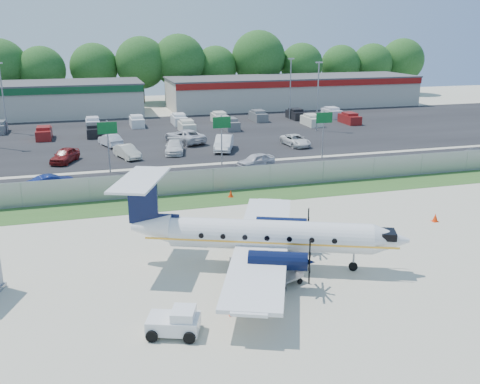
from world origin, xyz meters
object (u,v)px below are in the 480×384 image
object	(u,v)px
pushback_tug	(176,322)
baggage_cart_far	(285,277)
baggage_cart_near	(248,264)
aircraft	(264,235)

from	to	relation	value
pushback_tug	baggage_cart_far	distance (m)	7.15
pushback_tug	baggage_cart_near	bearing A→B (deg)	46.67
aircraft	baggage_cart_far	xyz separation A→B (m)	(0.39, -2.45, -1.50)
aircraft	baggage_cart_far	bearing A→B (deg)	-80.94
baggage_cart_far	aircraft	bearing A→B (deg)	99.06
baggage_cart_near	aircraft	bearing A→B (deg)	21.01
baggage_cart_near	pushback_tug	bearing A→B (deg)	-133.33
pushback_tug	baggage_cart_near	size ratio (longest dim) A/B	1.25
aircraft	pushback_tug	distance (m)	8.35
baggage_cart_far	baggage_cart_near	bearing A→B (deg)	125.29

